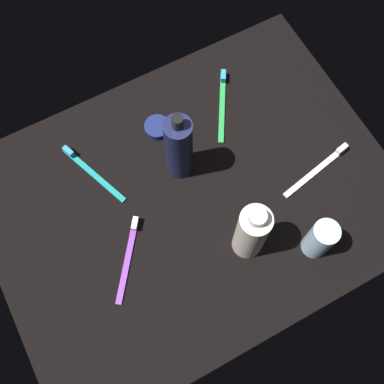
{
  "coord_description": "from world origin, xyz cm",
  "views": [
    {
      "loc": [
        -16.64,
        -31.0,
        95.38
      ],
      "look_at": [
        0.0,
        0.0,
        3.0
      ],
      "focal_mm": 45.32,
      "sensor_mm": 36.0,
      "label": 1
    }
  ],
  "objects_px": {
    "toothbrush_green": "(222,102)",
    "cream_tin_left": "(157,127)",
    "deodorant_stick": "(320,239)",
    "lotion_bottle": "(179,148)",
    "toothbrush_white": "(320,167)",
    "bodywash_bottle": "(251,232)",
    "toothbrush_purple": "(129,253)",
    "toothbrush_teal": "(90,171)"
  },
  "relations": [
    {
      "from": "toothbrush_purple",
      "to": "toothbrush_teal",
      "type": "relative_size",
      "value": 0.87
    },
    {
      "from": "lotion_bottle",
      "to": "cream_tin_left",
      "type": "bearing_deg",
      "value": 90.87
    },
    {
      "from": "toothbrush_green",
      "to": "cream_tin_left",
      "type": "relative_size",
      "value": 2.82
    },
    {
      "from": "bodywash_bottle",
      "to": "toothbrush_green",
      "type": "distance_m",
      "value": 0.34
    },
    {
      "from": "toothbrush_purple",
      "to": "toothbrush_green",
      "type": "distance_m",
      "value": 0.4
    },
    {
      "from": "bodywash_bottle",
      "to": "toothbrush_teal",
      "type": "height_order",
      "value": "bodywash_bottle"
    },
    {
      "from": "deodorant_stick",
      "to": "toothbrush_teal",
      "type": "bearing_deg",
      "value": 132.31
    },
    {
      "from": "lotion_bottle",
      "to": "toothbrush_white",
      "type": "relative_size",
      "value": 1.18
    },
    {
      "from": "bodywash_bottle",
      "to": "cream_tin_left",
      "type": "bearing_deg",
      "value": 97.34
    },
    {
      "from": "bodywash_bottle",
      "to": "deodorant_stick",
      "type": "xyz_separation_m",
      "value": [
        0.12,
        -0.07,
        -0.03
      ]
    },
    {
      "from": "bodywash_bottle",
      "to": "toothbrush_green",
      "type": "bearing_deg",
      "value": 69.11
    },
    {
      "from": "lotion_bottle",
      "to": "toothbrush_white",
      "type": "height_order",
      "value": "lotion_bottle"
    },
    {
      "from": "toothbrush_green",
      "to": "toothbrush_white",
      "type": "distance_m",
      "value": 0.26
    },
    {
      "from": "toothbrush_purple",
      "to": "toothbrush_white",
      "type": "distance_m",
      "value": 0.44
    },
    {
      "from": "deodorant_stick",
      "to": "toothbrush_white",
      "type": "bearing_deg",
      "value": 52.66
    },
    {
      "from": "deodorant_stick",
      "to": "toothbrush_purple",
      "type": "height_order",
      "value": "deodorant_stick"
    },
    {
      "from": "toothbrush_white",
      "to": "toothbrush_purple",
      "type": "bearing_deg",
      "value": 176.89
    },
    {
      "from": "bodywash_bottle",
      "to": "toothbrush_white",
      "type": "distance_m",
      "value": 0.25
    },
    {
      "from": "lotion_bottle",
      "to": "toothbrush_teal",
      "type": "xyz_separation_m",
      "value": [
        -0.17,
        0.08,
        -0.09
      ]
    },
    {
      "from": "lotion_bottle",
      "to": "deodorant_stick",
      "type": "distance_m",
      "value": 0.33
    },
    {
      "from": "lotion_bottle",
      "to": "cream_tin_left",
      "type": "height_order",
      "value": "lotion_bottle"
    },
    {
      "from": "deodorant_stick",
      "to": "cream_tin_left",
      "type": "bearing_deg",
      "value": 112.17
    },
    {
      "from": "lotion_bottle",
      "to": "toothbrush_purple",
      "type": "height_order",
      "value": "lotion_bottle"
    },
    {
      "from": "lotion_bottle",
      "to": "toothbrush_teal",
      "type": "distance_m",
      "value": 0.21
    },
    {
      "from": "toothbrush_teal",
      "to": "lotion_bottle",
      "type": "bearing_deg",
      "value": -24.69
    },
    {
      "from": "cream_tin_left",
      "to": "deodorant_stick",
      "type": "bearing_deg",
      "value": -67.83
    },
    {
      "from": "toothbrush_white",
      "to": "cream_tin_left",
      "type": "distance_m",
      "value": 0.36
    },
    {
      "from": "deodorant_stick",
      "to": "toothbrush_white",
      "type": "relative_size",
      "value": 0.61
    },
    {
      "from": "toothbrush_teal",
      "to": "bodywash_bottle",
      "type": "bearing_deg",
      "value": -54.05
    },
    {
      "from": "toothbrush_purple",
      "to": "cream_tin_left",
      "type": "distance_m",
      "value": 0.29
    },
    {
      "from": "lotion_bottle",
      "to": "toothbrush_purple",
      "type": "xyz_separation_m",
      "value": [
        -0.18,
        -0.12,
        -0.09
      ]
    },
    {
      "from": "toothbrush_white",
      "to": "bodywash_bottle",
      "type": "bearing_deg",
      "value": -162.51
    },
    {
      "from": "bodywash_bottle",
      "to": "deodorant_stick",
      "type": "bearing_deg",
      "value": -30.27
    },
    {
      "from": "bodywash_bottle",
      "to": "toothbrush_white",
      "type": "relative_size",
      "value": 1.04
    },
    {
      "from": "toothbrush_purple",
      "to": "lotion_bottle",
      "type": "bearing_deg",
      "value": 33.96
    },
    {
      "from": "toothbrush_white",
      "to": "toothbrush_teal",
      "type": "bearing_deg",
      "value": 152.68
    },
    {
      "from": "lotion_bottle",
      "to": "cream_tin_left",
      "type": "xyz_separation_m",
      "value": [
        -0.0,
        0.1,
        -0.08
      ]
    },
    {
      "from": "toothbrush_teal",
      "to": "toothbrush_purple",
      "type": "bearing_deg",
      "value": -91.49
    },
    {
      "from": "toothbrush_white",
      "to": "cream_tin_left",
      "type": "bearing_deg",
      "value": 136.55
    },
    {
      "from": "lotion_bottle",
      "to": "toothbrush_purple",
      "type": "bearing_deg",
      "value": -146.04
    },
    {
      "from": "deodorant_stick",
      "to": "cream_tin_left",
      "type": "xyz_separation_m",
      "value": [
        -0.16,
        0.39,
        -0.05
      ]
    },
    {
      "from": "toothbrush_teal",
      "to": "toothbrush_green",
      "type": "bearing_deg",
      "value": 2.48
    }
  ]
}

